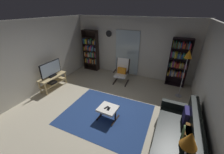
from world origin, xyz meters
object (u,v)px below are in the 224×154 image
(leather_sofa, at_px, (178,135))
(cell_phone, at_px, (109,109))
(lounge_armchair, at_px, (122,70))
(floor_lamp_by_shelf, at_px, (188,58))
(bookshelf_near_tv, at_px, (91,51))
(floor_lamp_by_sofa, at_px, (187,147))
(bookshelf_near_sofa, at_px, (178,62))
(television, at_px, (51,69))
(tv_remote, at_px, (106,107))
(tv_stand, at_px, (53,80))
(wall_clock, at_px, (109,34))
(ottoman, at_px, (108,110))

(leather_sofa, relative_size, cell_phone, 13.45)
(lounge_armchair, height_order, floor_lamp_by_shelf, floor_lamp_by_shelf)
(bookshelf_near_tv, height_order, floor_lamp_by_shelf, bookshelf_near_tv)
(floor_lamp_by_sofa, bearing_deg, bookshelf_near_sofa, 92.46)
(bookshelf_near_tv, relative_size, floor_lamp_by_sofa, 1.30)
(floor_lamp_by_sofa, bearing_deg, leather_sofa, 88.24)
(lounge_armchair, xyz_separation_m, floor_lamp_by_shelf, (2.31, -0.18, 0.92))
(cell_phone, height_order, floor_lamp_by_shelf, floor_lamp_by_shelf)
(television, bearing_deg, tv_remote, -14.15)
(bookshelf_near_tv, distance_m, bookshelf_near_sofa, 4.03)
(tv_stand, distance_m, floor_lamp_by_shelf, 4.94)
(bookshelf_near_sofa, bearing_deg, lounge_armchair, -161.85)
(tv_stand, relative_size, television, 1.20)
(wall_clock, bearing_deg, tv_remote, -65.61)
(tv_stand, xyz_separation_m, floor_lamp_by_shelf, (4.58, 1.46, 1.12))
(bookshelf_near_tv, xyz_separation_m, bookshelf_near_sofa, (4.03, 0.00, 0.06))
(television, relative_size, ottoman, 1.72)
(tv_stand, height_order, cell_phone, tv_stand)
(tv_stand, distance_m, wall_clock, 3.16)
(leather_sofa, distance_m, tv_remote, 1.89)
(leather_sofa, xyz_separation_m, cell_phone, (-1.81, 0.11, 0.06))
(bookshelf_near_sofa, distance_m, wall_clock, 3.21)
(ottoman, bearing_deg, tv_stand, 166.51)
(leather_sofa, xyz_separation_m, lounge_armchair, (-2.31, 2.45, 0.21))
(lounge_armchair, height_order, wall_clock, wall_clock)
(tv_remote, height_order, floor_lamp_by_sofa, floor_lamp_by_sofa)
(tv_stand, xyz_separation_m, floor_lamp_by_sofa, (4.55, -1.94, 0.92))
(tv_remote, bearing_deg, tv_stand, -173.07)
(ottoman, height_order, tv_remote, tv_remote)
(bookshelf_near_sofa, height_order, ottoman, bookshelf_near_sofa)
(bookshelf_near_sofa, bearing_deg, bookshelf_near_tv, -179.96)
(ottoman, relative_size, wall_clock, 1.88)
(television, bearing_deg, floor_lamp_by_shelf, 17.55)
(lounge_armchair, distance_m, floor_lamp_by_sofa, 4.31)
(television, bearing_deg, cell_phone, -14.24)
(ottoman, bearing_deg, floor_lamp_by_shelf, 48.93)
(bookshelf_near_tv, bearing_deg, wall_clock, 8.42)
(ottoman, height_order, floor_lamp_by_shelf, floor_lamp_by_shelf)
(leather_sofa, xyz_separation_m, floor_lamp_by_shelf, (-0.00, 2.26, 1.14))
(bookshelf_near_tv, distance_m, floor_lamp_by_shelf, 4.36)
(bookshelf_near_sofa, relative_size, leather_sofa, 1.02)
(bookshelf_near_sofa, xyz_separation_m, ottoman, (-1.63, -2.99, -0.71))
(lounge_armchair, height_order, ottoman, lounge_armchair)
(television, xyz_separation_m, wall_clock, (1.28, 2.46, 1.05))
(floor_lamp_by_shelf, bearing_deg, ottoman, -131.07)
(tv_remote, bearing_deg, lounge_armchair, 121.29)
(ottoman, xyz_separation_m, floor_lamp_by_shelf, (1.84, 2.12, 1.15))
(ottoman, xyz_separation_m, floor_lamp_by_sofa, (1.81, -1.28, 0.95))
(leather_sofa, height_order, cell_phone, leather_sofa)
(ottoman, relative_size, floor_lamp_by_shelf, 0.32)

